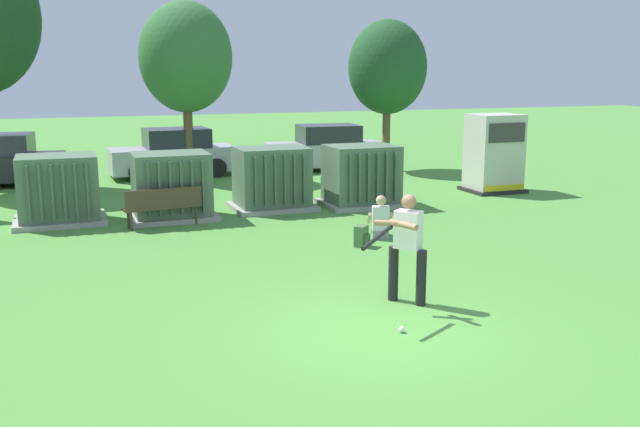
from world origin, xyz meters
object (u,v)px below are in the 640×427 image
Objects in this scene: transformer_west at (58,190)px; generator_enclosure at (494,154)px; park_bench at (163,204)px; batter at (406,243)px; backpack at (362,236)px; parked_car_left_of_center at (174,154)px; transformer_east at (361,177)px; parked_car_right_of_center at (325,149)px; seated_spectator at (380,221)px; transformer_mid_east at (272,179)px; transformer_mid_west at (171,187)px; sports_ball at (402,329)px.

generator_enclosure is at bearing 1.36° from transformer_west.
park_bench is 7.50m from batter.
parked_car_left_of_center is (-2.12, 11.29, 0.54)m from backpack.
generator_enclosure is 10.63m from parked_car_left_of_center.
transformer_east is (7.63, -0.44, 0.00)m from transformer_west.
batter is at bearing -105.65° from parked_car_right_of_center.
seated_spectator is 0.23× the size of parked_car_left_of_center.
park_bench is (-9.96, -1.57, -0.60)m from generator_enclosure.
transformer_west is at bearing -119.25° from parked_car_left_of_center.
parked_car_right_of_center is (4.09, 14.61, -0.22)m from batter.
seated_spectator is (1.49, 4.20, -0.60)m from batter.
transformer_east is (2.38, -0.38, 0.00)m from transformer_mid_east.
transformer_mid_west is 0.49× the size of parked_car_left_of_center.
batter is (-2.58, -7.78, 0.19)m from transformer_east.
parked_car_right_of_center is (3.28, 10.99, 0.54)m from backpack.
transformer_east reaches higher than park_bench.
parked_car_left_of_center is (1.48, 7.97, 0.22)m from park_bench.
transformer_mid_west is 5.34m from backpack.
parked_car_right_of_center is at bearing 73.34° from sports_ball.
generator_enclosure is 1.32× the size of batter.
transformer_mid_west and parked_car_right_of_center have the same top height.
transformer_mid_east is at bearing 97.68° from backpack.
sports_ball is at bearing -87.55° from parked_car_left_of_center.
transformer_mid_east is 1.21× the size of batter.
transformer_mid_east is 0.91× the size of generator_enclosure.
transformer_west is 11.16m from parked_car_right_of_center.
park_bench is 8.38m from sports_ball.
parked_car_left_of_center is at bearing 142.94° from generator_enclosure.
transformer_west is at bearing 141.86° from backpack.
transformer_east reaches higher than seated_spectator.
transformer_west is 1.00× the size of transformer_mid_west.
seated_spectator is at bearing -71.94° from transformer_mid_east.
transformer_mid_west is 2.18× the size of seated_spectator.
sports_ball is at bearing -128.92° from generator_enclosure.
transformer_mid_east is at bearing -121.10° from parked_car_right_of_center.
parked_car_right_of_center is at bearing 58.90° from transformer_mid_east.
transformer_east is at bearing -8.95° from transformer_mid_east.
generator_enclosure is (9.62, 0.71, 0.35)m from transformer_mid_west.
generator_enclosure is at bearing 4.21° from transformer_mid_west.
seated_spectator is (-5.68, -4.32, -0.76)m from generator_enclosure.
transformer_mid_west reaches higher than park_bench.
transformer_mid_east is (5.25, -0.07, 0.00)m from transformer_west.
transformer_west is 1.00× the size of transformer_mid_east.
transformer_east is 5.44m from park_bench.
parked_car_right_of_center reaches higher than sports_ball.
park_bench is 4.17× the size of backpack.
transformer_mid_east and parked_car_left_of_center have the same top height.
transformer_west is 1.14× the size of park_bench.
transformer_mid_east is at bearing 7.49° from transformer_mid_west.
transformer_west is 23.33× the size of sports_ball.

